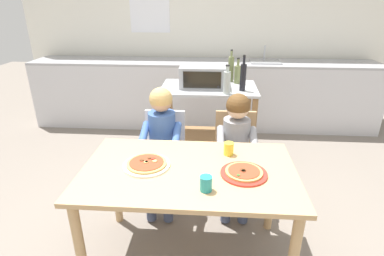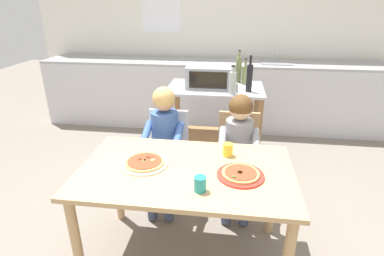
{
  "view_description": "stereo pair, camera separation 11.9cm",
  "coord_description": "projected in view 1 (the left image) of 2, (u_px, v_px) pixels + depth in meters",
  "views": [
    {
      "loc": [
        0.14,
        -1.65,
        1.7
      ],
      "look_at": [
        0.0,
        0.3,
        0.87
      ],
      "focal_mm": 28.52,
      "sensor_mm": 36.0,
      "label": 1
    },
    {
      "loc": [
        0.26,
        -1.63,
        1.7
      ],
      "look_at": [
        0.0,
        0.3,
        0.87
      ],
      "focal_mm": 28.52,
      "sensor_mm": 36.0,
      "label": 2
    }
  ],
  "objects": [
    {
      "name": "pizza_plate_white",
      "position": [
        147.0,
        164.0,
        1.93
      ],
      "size": [
        0.3,
        0.3,
        0.03
      ],
      "color": "white",
      "rests_on": "dining_table"
    },
    {
      "name": "ground_plane",
      "position": [
        198.0,
        172.0,
        3.24
      ],
      "size": [
        11.47,
        11.47,
        0.0
      ],
      "primitive_type": "plane",
      "color": "slate"
    },
    {
      "name": "child_in_blue_striped_shirt",
      "position": [
        161.0,
        137.0,
        2.46
      ],
      "size": [
        0.32,
        0.42,
        1.05
      ],
      "color": "#424C6B",
      "rests_on": "ground"
    },
    {
      "name": "bottle_dark_olive_oil",
      "position": [
        231.0,
        69.0,
        3.26
      ],
      "size": [
        0.06,
        0.06,
        0.34
      ],
      "color": "olive",
      "rests_on": "kitchen_island_cart"
    },
    {
      "name": "pizza_plate_red_rimmed",
      "position": [
        244.0,
        173.0,
        1.84
      ],
      "size": [
        0.28,
        0.28,
        0.03
      ],
      "color": "red",
      "rests_on": "dining_table"
    },
    {
      "name": "drinking_cup_teal",
      "position": [
        206.0,
        183.0,
        1.67
      ],
      "size": [
        0.07,
        0.07,
        0.09
      ],
      "primitive_type": "cylinder",
      "color": "teal",
      "rests_on": "dining_table"
    },
    {
      "name": "dining_chair_left",
      "position": [
        164.0,
        151.0,
        2.64
      ],
      "size": [
        0.36,
        0.36,
        0.81
      ],
      "color": "silver",
      "rests_on": "ground"
    },
    {
      "name": "child_in_grey_shirt",
      "position": [
        237.0,
        140.0,
        2.45
      ],
      "size": [
        0.32,
        0.42,
        1.0
      ],
      "color": "#424C6B",
      "rests_on": "ground"
    },
    {
      "name": "toaster_oven",
      "position": [
        203.0,
        76.0,
        3.1
      ],
      "size": [
        0.46,
        0.36,
        0.21
      ],
      "color": "#999BA0",
      "rests_on": "kitchen_island_cart"
    },
    {
      "name": "kitchen_island_cart",
      "position": [
        208.0,
        113.0,
        3.22
      ],
      "size": [
        0.97,
        0.6,
        0.87
      ],
      "color": "#B7BABF",
      "rests_on": "ground"
    },
    {
      "name": "dining_table",
      "position": [
        189.0,
        182.0,
        1.94
      ],
      "size": [
        1.33,
        0.81,
        0.72
      ],
      "color": "tan",
      "rests_on": "ground"
    },
    {
      "name": "drinking_cup_yellow",
      "position": [
        229.0,
        149.0,
        2.06
      ],
      "size": [
        0.07,
        0.07,
        0.09
      ],
      "primitive_type": "cylinder",
      "color": "yellow",
      "rests_on": "dining_table"
    },
    {
      "name": "bottle_tall_green_wine",
      "position": [
        227.0,
        82.0,
        2.84
      ],
      "size": [
        0.07,
        0.07,
        0.27
      ],
      "color": "#ADB7B2",
      "rests_on": "kitchen_island_cart"
    },
    {
      "name": "kitchen_counter",
      "position": [
        203.0,
        94.0,
        4.32
      ],
      "size": [
        4.71,
        0.6,
        1.11
      ],
      "color": "silver",
      "rests_on": "ground"
    },
    {
      "name": "back_wall_tiled",
      "position": [
        205.0,
        25.0,
        4.34
      ],
      "size": [
        5.23,
        0.14,
        2.7
      ],
      "color": "white",
      "rests_on": "ground"
    },
    {
      "name": "bottle_clear_vinegar",
      "position": [
        243.0,
        77.0,
        2.92
      ],
      "size": [
        0.06,
        0.06,
        0.35
      ],
      "color": "black",
      "rests_on": "kitchen_island_cart"
    },
    {
      "name": "bottle_slim_sauce",
      "position": [
        238.0,
        74.0,
        3.2
      ],
      "size": [
        0.07,
        0.07,
        0.27
      ],
      "color": "olive",
      "rests_on": "kitchen_island_cart"
    },
    {
      "name": "dining_chair_right",
      "position": [
        235.0,
        152.0,
        2.63
      ],
      "size": [
        0.36,
        0.36,
        0.81
      ],
      "color": "tan",
      "rests_on": "ground"
    }
  ]
}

